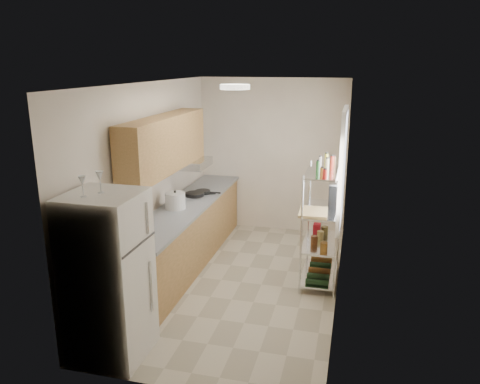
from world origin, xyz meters
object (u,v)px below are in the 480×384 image
at_px(refrigerator, 108,277).
at_px(rice_cooker, 175,201).
at_px(frying_pan_large, 195,194).
at_px(cutting_board, 313,212).
at_px(espresso_machine, 336,194).

xyz_separation_m(refrigerator, rice_cooker, (-0.11, 2.03, 0.17)).
height_order(refrigerator, rice_cooker, refrigerator).
bearing_deg(refrigerator, frying_pan_large, 91.32).
xyz_separation_m(frying_pan_large, cutting_board, (1.84, -0.75, 0.10)).
height_order(rice_cooker, espresso_machine, espresso_machine).
distance_m(refrigerator, cutting_board, 2.63).
bearing_deg(refrigerator, rice_cooker, 93.08).
relative_size(rice_cooker, espresso_machine, 0.89).
xyz_separation_m(frying_pan_large, espresso_machine, (2.08, -0.32, 0.24)).
distance_m(rice_cooker, frying_pan_large, 0.66).
relative_size(frying_pan_large, cutting_board, 0.64).
bearing_deg(rice_cooker, cutting_board, -3.04).
xyz_separation_m(refrigerator, cutting_board, (1.78, 1.93, 0.19)).
xyz_separation_m(refrigerator, frying_pan_large, (-0.06, 2.68, 0.09)).
bearing_deg(frying_pan_large, refrigerator, -111.60).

